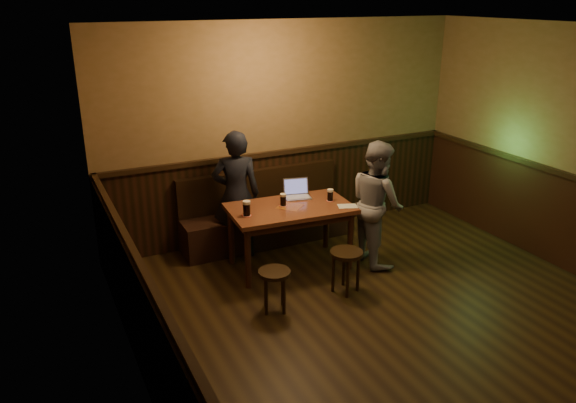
% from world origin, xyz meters
% --- Properties ---
extents(room, '(5.04, 6.04, 2.84)m').
position_xyz_m(room, '(0.00, 0.22, 1.20)').
color(room, black).
rests_on(room, ground).
extents(bench, '(2.20, 0.50, 0.95)m').
position_xyz_m(bench, '(-0.43, 2.75, 0.31)').
color(bench, black).
rests_on(bench, ground).
extents(pub_table, '(1.48, 0.91, 0.77)m').
position_xyz_m(pub_table, '(-0.43, 1.97, 0.66)').
color(pub_table, '#602B1B').
rests_on(pub_table, ground).
extents(stool_left, '(0.44, 0.44, 0.45)m').
position_xyz_m(stool_left, '(-1.02, 1.13, 0.36)').
color(stool_left, black).
rests_on(stool_left, ground).
extents(stool_right, '(0.47, 0.47, 0.48)m').
position_xyz_m(stool_right, '(-0.16, 1.14, 0.39)').
color(stool_right, black).
rests_on(stool_right, ground).
extents(pint_left, '(0.11, 0.11, 0.17)m').
position_xyz_m(pint_left, '(-1.00, 1.92, 0.85)').
color(pint_left, '#B21E15').
rests_on(pint_left, pub_table).
extents(pint_mid, '(0.09, 0.09, 0.15)m').
position_xyz_m(pint_mid, '(-0.50, 2.03, 0.84)').
color(pint_mid, '#B21E15').
rests_on(pint_mid, pub_table).
extents(pint_right, '(0.09, 0.09, 0.15)m').
position_xyz_m(pint_right, '(0.08, 1.93, 0.84)').
color(pint_right, '#B21E15').
rests_on(pint_right, pub_table).
extents(laptop, '(0.35, 0.31, 0.22)m').
position_xyz_m(laptop, '(-0.22, 2.23, 0.82)').
color(laptop, silver).
rests_on(laptop, pub_table).
extents(menu, '(0.26, 0.22, 0.00)m').
position_xyz_m(menu, '(0.17, 1.68, 0.77)').
color(menu, silver).
rests_on(menu, pub_table).
extents(person_suit, '(0.67, 0.54, 1.59)m').
position_xyz_m(person_suit, '(-0.89, 2.53, 0.80)').
color(person_suit, black).
rests_on(person_suit, ground).
extents(person_grey, '(0.63, 0.78, 1.51)m').
position_xyz_m(person_grey, '(0.56, 1.65, 0.75)').
color(person_grey, gray).
rests_on(person_grey, ground).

